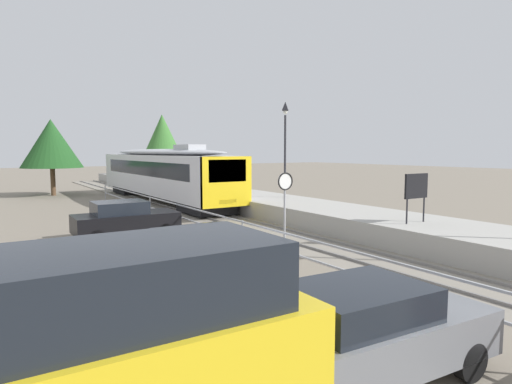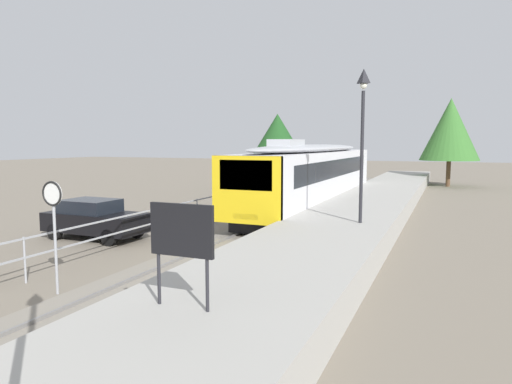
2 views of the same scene
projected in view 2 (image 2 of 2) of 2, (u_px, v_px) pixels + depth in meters
The scene contains 11 objects.
ground_plane at pixel (214, 224), 21.25m from camera, with size 160.00×160.00×0.00m, color slate.
track_rails at pixel (274, 227), 20.09m from camera, with size 3.20×60.00×0.14m.
commuter_train at pixel (313, 172), 25.36m from camera, with size 2.82×18.39×3.74m.
station_platform at pixel (349, 223), 18.78m from camera, with size 3.90×60.00×0.90m, color #A8A59E.
platform_lamp_mid_platform at pixel (363, 117), 15.87m from camera, with size 0.34×0.34×5.35m.
platform_notice_board at pixel (182, 234), 7.74m from camera, with size 1.20×0.08×1.80m.
speed_limit_sign at pixel (53, 209), 11.09m from camera, with size 0.61×0.10×2.81m.
carpark_fence at pixel (24, 250), 12.11m from camera, with size 0.06×36.06×1.25m.
parked_hatchback_black at pixel (95, 219), 17.80m from camera, with size 4.02×1.80×1.53m.
tree_behind_carpark at pixel (450, 129), 38.92m from camera, with size 4.87×4.87×7.49m.
tree_behind_station_far at pixel (277, 138), 35.77m from camera, with size 4.63×4.63×5.98m.
Camera 2 is at (6.97, 3.44, 3.71)m, focal length 32.22 mm.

